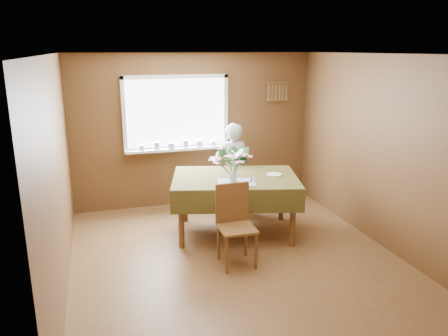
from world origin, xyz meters
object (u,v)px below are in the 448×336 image
object	(u,v)px
seated_woman	(232,169)
chair_far	(232,181)
flower_bouquet	(233,161)
chair_near	(235,221)
dining_table	(235,184)

from	to	relation	value
seated_woman	chair_far	bearing A→B (deg)	-103.49
seated_woman	flower_bouquet	distance (m)	1.09
chair_near	chair_far	bearing A→B (deg)	73.65
dining_table	seated_woman	bearing A→B (deg)	90.00
chair_far	seated_woman	world-z (taller)	seated_woman
dining_table	chair_far	distance (m)	0.93
chair_far	chair_near	distance (m)	1.77
dining_table	chair_far	bearing A→B (deg)	89.75
chair_near	seated_woman	size ratio (longest dim) A/B	0.67
chair_far	seated_woman	xyz separation A→B (m)	(-0.03, -0.10, 0.22)
dining_table	chair_far	size ratio (longest dim) A/B	2.13
dining_table	flower_bouquet	bearing A→B (deg)	-102.17
dining_table	chair_near	size ratio (longest dim) A/B	2.00
flower_bouquet	seated_woman	bearing A→B (deg)	72.62
dining_table	chair_far	world-z (taller)	chair_far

